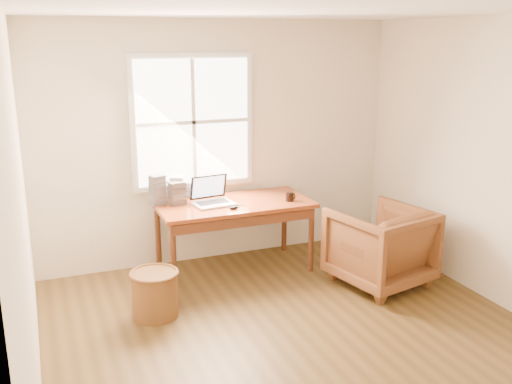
% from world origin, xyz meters
% --- Properties ---
extents(room_shell, '(4.04, 4.54, 2.64)m').
position_xyz_m(room_shell, '(-0.02, 0.16, 1.32)').
color(room_shell, '#523C1C').
rests_on(room_shell, ground).
extents(desk, '(1.60, 0.80, 0.04)m').
position_xyz_m(desk, '(0.00, 1.80, 0.73)').
color(desk, brown).
rests_on(desk, room_shell).
extents(armchair, '(1.01, 1.03, 0.79)m').
position_xyz_m(armchair, '(1.24, 0.93, 0.40)').
color(armchair, brown).
rests_on(armchair, room_shell).
extents(wicker_stool, '(0.43, 0.43, 0.41)m').
position_xyz_m(wicker_stool, '(-1.01, 1.06, 0.20)').
color(wicker_stool, brown).
rests_on(wicker_stool, room_shell).
extents(laptop, '(0.49, 0.51, 0.33)m').
position_xyz_m(laptop, '(-0.22, 1.78, 0.91)').
color(laptop, silver).
rests_on(laptop, desk).
extents(mouse, '(0.10, 0.07, 0.03)m').
position_xyz_m(mouse, '(-0.08, 1.56, 0.77)').
color(mouse, black).
rests_on(mouse, desk).
extents(coffee_mug, '(0.10, 0.10, 0.10)m').
position_xyz_m(coffee_mug, '(0.56, 1.62, 0.80)').
color(coffee_mug, black).
rests_on(coffee_mug, desk).
extents(cd_stack_a, '(0.17, 0.16, 0.27)m').
position_xyz_m(cd_stack_a, '(-0.53, 2.04, 0.88)').
color(cd_stack_a, silver).
rests_on(cd_stack_a, desk).
extents(cd_stack_b, '(0.17, 0.16, 0.24)m').
position_xyz_m(cd_stack_b, '(-0.57, 1.94, 0.87)').
color(cd_stack_b, '#292A2E').
rests_on(cd_stack_b, desk).
extents(cd_stack_c, '(0.17, 0.15, 0.31)m').
position_xyz_m(cd_stack_c, '(-0.75, 2.01, 0.91)').
color(cd_stack_c, '#90909C').
rests_on(cd_stack_c, desk).
extents(cd_stack_d, '(0.15, 0.14, 0.16)m').
position_xyz_m(cd_stack_d, '(-0.32, 2.16, 0.83)').
color(cd_stack_d, silver).
rests_on(cd_stack_d, desk).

